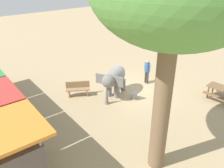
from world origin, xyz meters
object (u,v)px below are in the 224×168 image
object	(u,v)px
elephant	(115,78)
feed_bucket	(134,96)
wooden_bench	(78,88)
picnic_table_near	(221,90)
market_stall_orange	(10,161)
person_handler	(147,70)

from	to	relation	value
elephant	feed_bucket	world-z (taller)	elephant
wooden_bench	picnic_table_near	xyz separation A→B (m)	(-5.44, -6.29, 0.12)
market_stall_orange	picnic_table_near	bearing A→B (deg)	-95.74
feed_bucket	picnic_table_near	bearing A→B (deg)	-128.82
person_handler	picnic_table_near	xyz separation A→B (m)	(-4.16, -1.85, -0.36)
wooden_bench	market_stall_orange	size ratio (longest dim) A/B	0.56
person_handler	feed_bucket	bearing A→B (deg)	30.11
elephant	market_stall_orange	xyz separation A→B (m)	(-3.04, 6.86, 0.05)
picnic_table_near	market_stall_orange	bearing A→B (deg)	-102.52
picnic_table_near	market_stall_orange	size ratio (longest dim) A/B	0.66
person_handler	wooden_bench	size ratio (longest dim) A/B	1.15
person_handler	picnic_table_near	size ratio (longest dim) A/B	0.97
person_handler	feed_bucket	xyz separation A→B (m)	(-1.02, 2.05, -0.79)
person_handler	wooden_bench	world-z (taller)	person_handler
feed_bucket	wooden_bench	bearing A→B (deg)	46.06
elephant	picnic_table_near	distance (m)	6.17
elephant	feed_bucket	size ratio (longest dim) A/B	6.61
elephant	market_stall_orange	bearing A→B (deg)	-5.23
person_handler	market_stall_orange	world-z (taller)	market_stall_orange
market_stall_orange	feed_bucket	size ratio (longest dim) A/B	7.00
person_handler	wooden_bench	bearing A→B (deg)	-12.50
person_handler	picnic_table_near	bearing A→B (deg)	117.60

